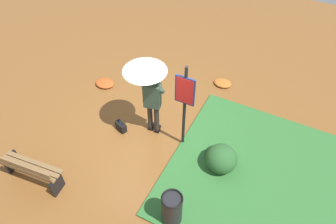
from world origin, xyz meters
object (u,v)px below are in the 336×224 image
handbag (121,126)px  park_bench (30,170)px  person_with_umbrella (148,82)px  info_sign_post (185,100)px  trash_bin (172,209)px

handbag → park_bench: park_bench is taller
person_with_umbrella → park_bench: person_with_umbrella is taller
handbag → park_bench: size_ratio=0.26×
person_with_umbrella → park_bench: size_ratio=1.46×
person_with_umbrella → park_bench: bearing=58.1°
park_bench → info_sign_post: bearing=-135.2°
person_with_umbrella → info_sign_post: (-0.90, 0.04, -0.11)m
info_sign_post → handbag: (1.54, 0.32, -1.32)m
person_with_umbrella → trash_bin: person_with_umbrella is taller
info_sign_post → park_bench: 3.57m
person_with_umbrella → handbag: 1.61m
person_with_umbrella → handbag: person_with_umbrella is taller
park_bench → trash_bin: trash_bin is taller
handbag → trash_bin: (-2.18, 1.54, 0.29)m
handbag → park_bench: (0.88, 2.09, 0.28)m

